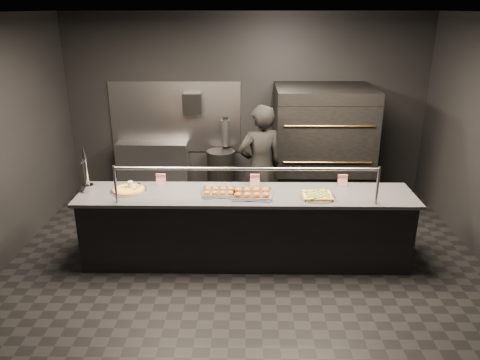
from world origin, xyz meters
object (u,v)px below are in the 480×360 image
Objects in this scene: square_pizza at (317,196)px; worker at (260,167)px; fire_extinguisher at (226,132)px; slider_tray_a at (219,192)px; slider_tray_b at (252,194)px; round_pizza at (129,190)px; pizza_oven at (321,146)px; prep_shelf at (153,168)px; beer_tap at (87,179)px; service_counter at (246,227)px; trash_bin at (221,173)px; towel_dispenser at (192,104)px.

square_pizza is 1.31m from worker.
slider_tray_a is (0.02, -2.42, -0.11)m from fire_extinguisher.
slider_tray_b is at bearing -8.46° from slider_tray_a.
round_pizza is at bearing 175.80° from square_pizza.
pizza_oven reaches higher than fire_extinguisher.
pizza_oven is at bearing 34.77° from round_pizza.
square_pizza is at bearing -64.44° from fire_extinguisher.
square_pizza is at bearing -44.75° from prep_shelf.
beer_tap is at bearing 176.81° from square_pizza.
service_counter is 7.20× the size of beer_tap.
pizza_oven is at bearing 57.73° from service_counter.
service_counter is 5.21× the size of trash_bin.
slider_tray_a is (1.27, -2.34, 0.49)m from prep_shelf.
towel_dispenser is 0.64× the size of slider_tray_b.
trash_bin is (-0.10, 2.24, -0.55)m from slider_tray_a.
towel_dispenser is 2.47m from round_pizza.
trash_bin is at bearing -112.60° from fire_extinguisher.
beer_tap is at bearing -125.06° from trash_bin.
worker reaches higher than fire_extinguisher.
pizza_oven is 2.45m from slider_tray_a.
worker is (1.80, -1.30, 0.46)m from prep_shelf.
fire_extinguisher is at bearing 99.63° from slider_tray_b.
trash_bin is 0.43× the size of worker.
beer_tap reaches higher than prep_shelf.
round_pizza is 0.92× the size of slider_tray_a.
pizza_oven is 3.78× the size of fire_extinguisher.
pizza_oven is at bearing 51.48° from slider_tray_a.
square_pizza is at bearing -7.26° from service_counter.
beer_tap is at bearing 3.52° from worker.
slider_tray_b is (0.97, -2.47, -0.60)m from towel_dispenser.
fire_extinguisher is at bearing 64.82° from round_pizza.
square_pizza is (1.75, -2.50, -0.61)m from towel_dispenser.
beer_tap is (-3.15, -1.85, 0.12)m from pizza_oven.
prep_shelf is at bearing -174.29° from towel_dispenser.
towel_dispenser is 0.19× the size of worker.
beer_tap is 2.03m from slider_tray_b.
slider_tray_b reaches higher than trash_bin.
beer_tap reaches higher than round_pizza.
worker is (0.53, 1.04, -0.04)m from slider_tray_a.
worker is at bearing 63.32° from slider_tray_a.
fire_extinguisher is at bearing 115.56° from square_pizza.
slider_tray_b is (-1.13, -1.98, -0.02)m from pizza_oven.
towel_dispenser is 0.44× the size of trash_bin.
pizza_oven is (1.20, 1.90, 0.50)m from service_counter.
trash_bin is at bearing 100.83° from service_counter.
prep_shelf is at bearing 81.25° from beer_tap.
towel_dispenser is (-0.90, 2.39, 1.09)m from service_counter.
fire_extinguisher is 1.14× the size of round_pizza.
beer_tap is (-1.60, -2.35, 0.02)m from fire_extinguisher.
worker is (0.13, 1.10, -0.04)m from slider_tray_b.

